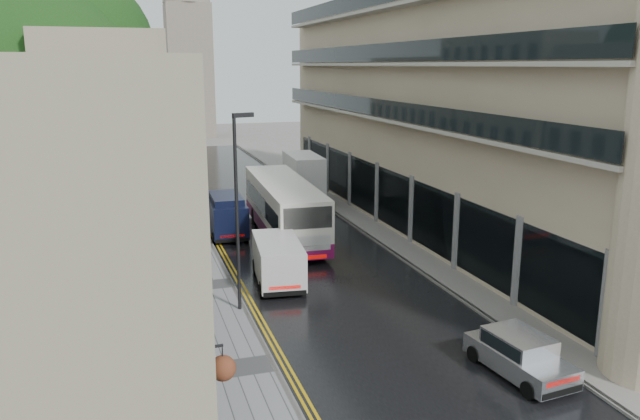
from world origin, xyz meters
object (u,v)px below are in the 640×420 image
tree_far (65,127)px  navy_van (214,221)px  pedestrian (196,263)px  silver_hatchback (530,377)px  lamp_post_near (237,215)px  lamp_post_far (172,151)px  tree_near (30,138)px  cream_bus (273,224)px  white_van (262,274)px  white_lorry (293,183)px

tree_far → navy_van: bearing=-40.0°
pedestrian → silver_hatchback: bearing=104.0°
lamp_post_near → lamp_post_far: bearing=74.5°
tree_far → navy_van: 11.44m
tree_near → lamp_post_far: size_ratio=1.79×
cream_bus → lamp_post_far: (-4.13, 13.13, 2.34)m
navy_van → lamp_post_far: size_ratio=0.64×
tree_near → silver_hatchback: bearing=-42.2°
tree_far → lamp_post_far: 7.71m
silver_hatchback → white_van: (-5.89, 10.81, 0.33)m
tree_near → white_van: tree_near is taller
navy_van → pedestrian: (-1.73, -6.35, -0.33)m
white_van → pedestrian: size_ratio=2.75×
tree_far → white_lorry: bearing=2.0°
silver_hatchback → white_van: white_van is taller
tree_near → cream_bus: (10.93, 3.37, -5.28)m
silver_hatchback → cream_bus: bearing=96.8°
cream_bus → white_van: cream_bus is taller
pedestrian → white_lorry: bearing=-139.5°
cream_bus → silver_hatchback: bearing=-74.0°
lamp_post_far → tree_near: bearing=-107.4°
tree_near → lamp_post_near: tree_near is taller
tree_near → silver_hatchback: 21.03m
cream_bus → white_lorry: 10.82m
white_lorry → cream_bus: bearing=-107.4°
tree_near → silver_hatchback: size_ratio=3.66×
cream_bus → lamp_post_near: 8.45m
lamp_post_near → lamp_post_far: 20.59m
tree_near → pedestrian: bearing=0.2°
white_van → lamp_post_far: (-2.19, 19.20, 2.94)m
white_lorry → pedestrian: white_lorry is taller
silver_hatchback → lamp_post_near: lamp_post_near is taller
silver_hatchback → pedestrian: size_ratio=2.27×
white_van → tree_near: bearing=169.7°
silver_hatchback → lamp_post_far: size_ratio=0.49×
tree_near → lamp_post_near: bearing=-27.7°
silver_hatchback → tree_near: bearing=131.5°
lamp_post_far → white_lorry: bearing=-15.8°
cream_bus → pedestrian: size_ratio=7.22×
white_van → lamp_post_near: bearing=-125.7°
tree_near → pedestrian: tree_near is taller
silver_hatchback → lamp_post_near: size_ratio=0.48×
tree_far → lamp_post_near: size_ratio=1.57×
white_lorry → lamp_post_near: lamp_post_near is taller
white_lorry → lamp_post_near: 19.04m
cream_bus → white_lorry: bearing=72.1°
tree_near → cream_bus: 12.60m
pedestrian → lamp_post_far: (0.33, 16.48, 3.05)m
lamp_post_far → cream_bus: bearing=-67.6°
white_van → lamp_post_far: bearing=102.9°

